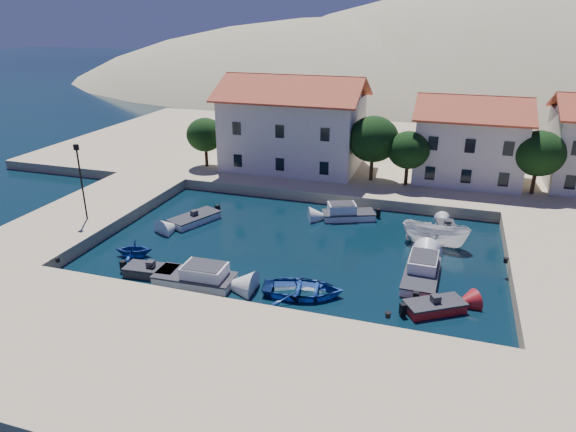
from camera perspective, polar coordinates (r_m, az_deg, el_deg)
The scene contains 20 objects.
ground at distance 31.11m, azimuth -4.32°, elevation -11.04°, with size 400.00×400.00×0.00m, color black.
quay_south at distance 26.42m, azimuth -9.41°, elevation -16.74°, with size 52.00×12.00×1.00m, color #CDB88C.
quay_west at distance 47.76m, azimuth -21.27°, elevation 0.24°, with size 8.00×20.00×1.00m, color #CDB88C.
quay_north at distance 64.74m, azimuth 10.06°, elevation 6.84°, with size 80.00×36.00×1.00m, color #CDB88C.
hills at distance 153.47m, azimuth 21.16°, elevation 5.10°, with size 254.00×176.00×99.00m.
building_left at distance 55.64m, azimuth 0.58°, elevation 10.49°, with size 14.70×9.45×9.70m.
building_mid at distance 54.40m, azimuth 19.53°, elevation 8.22°, with size 10.50×8.40×8.30m.
trees at distance 51.31m, azimuth 11.10°, elevation 7.86°, with size 37.30×5.30×6.45m.
lamppost at distance 44.08m, azimuth -22.07°, elevation 4.26°, with size 0.35×0.25×6.22m.
bollards at distance 32.91m, azimuth 2.71°, elevation -6.70°, with size 29.36×9.56×0.30m.
motorboat_grey_sw at distance 36.55m, azimuth -14.93°, elevation -5.92°, with size 3.73×1.88×1.25m.
cabin_cruiser_south at distance 34.81m, azimuth -10.33°, elevation -6.63°, with size 5.45×2.46×1.60m.
rowboat_south at distance 33.17m, azimuth 1.68°, elevation -8.73°, with size 3.69×5.16×1.07m, color navy.
motorboat_red_se at distance 32.60m, azimuth 15.99°, elevation -9.64°, with size 3.89×3.29×1.25m.
cabin_cruiser_east at distance 35.77m, azimuth 14.60°, elevation -6.20°, with size 2.37×5.52×1.60m.
boat_east at distance 41.36m, azimuth 15.93°, elevation -3.13°, with size 1.93×5.14×1.98m, color white.
motorboat_white_ne at distance 43.89m, azimuth 17.24°, elevation -1.38°, with size 2.01×3.26×1.25m.
rowboat_west at distance 39.79m, azimuth -16.69°, elevation -4.23°, with size 2.33×2.70×1.42m, color navy.
motorboat_white_west at distance 44.69m, azimuth -10.34°, elevation -0.31°, with size 3.57×4.88×1.25m.
cabin_cruiser_north at distance 44.96m, azimuth 6.75°, elevation 0.29°, with size 4.87×3.49×1.60m.
Camera 1 is at (10.17, -24.11, 16.83)m, focal length 32.00 mm.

